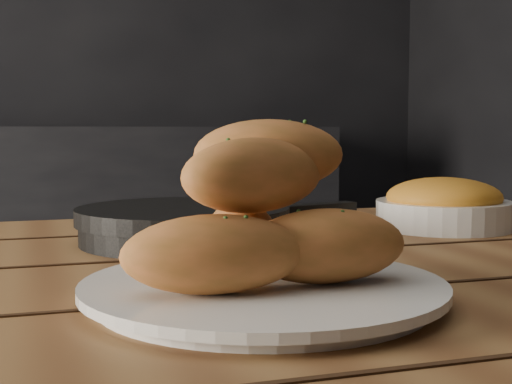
% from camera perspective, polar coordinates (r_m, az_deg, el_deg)
% --- Properties ---
extents(table, '(1.56, 0.99, 0.75)m').
position_cam_1_polar(table, '(0.74, -0.10, -13.27)').
color(table, brown).
rests_on(table, ground).
extents(plate, '(0.30, 0.30, 0.02)m').
position_cam_1_polar(plate, '(0.59, 0.60, -7.91)').
color(plate, white).
rests_on(plate, table).
extents(bread_rolls, '(0.24, 0.19, 0.13)m').
position_cam_1_polar(bread_rolls, '(0.59, 0.39, -1.72)').
color(bread_rolls, '#C06835').
rests_on(bread_rolls, plate).
extents(skillet, '(0.40, 0.27, 0.05)m').
position_cam_1_polar(skillet, '(0.90, -5.72, -2.55)').
color(skillet, black).
rests_on(skillet, table).
extents(bowl, '(0.19, 0.19, 0.07)m').
position_cam_1_polar(bowl, '(1.06, 14.79, -1.06)').
color(bowl, white).
rests_on(bowl, table).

